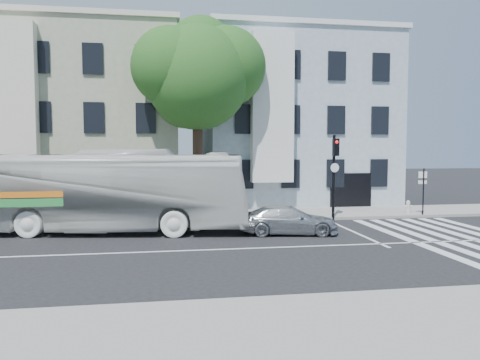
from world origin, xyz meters
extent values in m
plane|color=black|center=(0.00, 0.00, 0.00)|extent=(120.00, 120.00, 0.00)
cube|color=gray|center=(0.00, 8.00, 0.07)|extent=(80.00, 4.00, 0.15)
cube|color=gray|center=(0.00, -8.00, 0.07)|extent=(80.00, 4.00, 0.15)
cube|color=gray|center=(-7.00, 15.00, 5.50)|extent=(12.00, 10.00, 11.00)
cube|color=#909DAB|center=(7.00, 15.00, 5.50)|extent=(12.00, 10.00, 11.00)
cylinder|color=#2D2116|center=(0.00, 8.50, 2.60)|extent=(0.56, 0.56, 5.20)
sphere|color=#16441B|center=(0.00, 8.50, 7.50)|extent=(5.60, 5.60, 5.60)
sphere|color=#16441B|center=(1.60, 8.90, 8.20)|extent=(4.40, 4.40, 4.40)
sphere|color=#16441B|center=(-1.40, 8.20, 8.00)|extent=(4.20, 4.20, 4.20)
sphere|color=#16441B|center=(0.30, 9.70, 9.20)|extent=(3.80, 3.80, 3.80)
sphere|color=#16441B|center=(-0.60, 9.10, 6.50)|extent=(3.40, 3.40, 3.40)
imported|color=silver|center=(-4.67, 4.47, 1.85)|extent=(5.10, 13.59, 3.70)
imported|color=#B4B7BB|center=(3.50, 2.60, 0.62)|extent=(2.37, 4.46, 1.23)
cylinder|color=black|center=(6.82, 6.05, 2.20)|extent=(0.15, 0.15, 4.40)
cube|color=black|center=(6.82, 5.80, 3.77)|extent=(0.32, 0.26, 0.89)
sphere|color=red|center=(6.82, 5.67, 4.04)|extent=(0.17, 0.17, 0.17)
cylinder|color=white|center=(6.82, 5.90, 2.73)|extent=(0.46, 0.08, 0.46)
cylinder|color=beige|center=(11.46, 6.86, 0.43)|extent=(0.23, 0.23, 0.57)
sphere|color=beige|center=(11.46, 6.86, 0.75)|extent=(0.21, 0.21, 0.21)
cylinder|color=beige|center=(11.46, 6.86, 0.51)|extent=(0.40, 0.25, 0.13)
cylinder|color=black|center=(11.90, 6.10, 1.40)|extent=(0.07, 0.07, 2.50)
cube|color=white|center=(11.90, 6.20, 2.30)|extent=(0.45, 0.13, 0.35)
cube|color=white|center=(11.90, 6.20, 1.90)|extent=(0.45, 0.13, 0.18)
camera|label=1|loc=(-1.84, -16.92, 3.77)|focal=35.00mm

